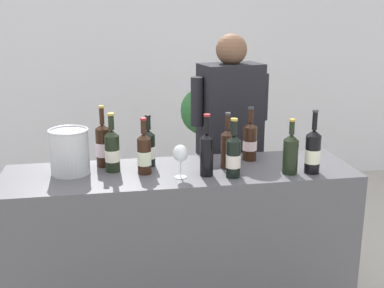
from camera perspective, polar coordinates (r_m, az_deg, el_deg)
name	(u,v)px	position (r m, az deg, el deg)	size (l,w,h in m)	color
wall_back	(142,54)	(5.25, -5.69, 10.14)	(8.00, 0.10, 2.80)	white
counter	(181,252)	(2.98, -1.25, -12.20)	(1.94, 0.55, 1.00)	#4C4C51
wine_bottle_0	(149,148)	(2.84, -4.96, -0.42)	(0.08, 0.08, 0.30)	black
wine_bottle_1	(103,145)	(2.87, -10.06, -0.13)	(0.08, 0.08, 0.35)	black
wine_bottle_2	(207,152)	(2.67, 1.68, -0.93)	(0.07, 0.07, 0.34)	black
wine_bottle_3	(112,150)	(2.77, -9.05, -0.71)	(0.08, 0.08, 0.33)	black
wine_bottle_4	(144,153)	(2.72, -5.45, -1.07)	(0.08, 0.08, 0.31)	black
wine_bottle_5	(291,153)	(2.75, 11.13, -0.98)	(0.08, 0.08, 0.30)	black
wine_bottle_6	(233,156)	(2.66, 4.72, -1.34)	(0.08, 0.08, 0.32)	black
wine_bottle_7	(227,147)	(2.80, 4.03, -0.36)	(0.07, 0.07, 0.32)	black
wine_bottle_8	(250,141)	(2.96, 6.59, 0.34)	(0.08, 0.08, 0.32)	black
wine_bottle_9	(313,151)	(2.79, 13.56, -0.83)	(0.08, 0.08, 0.35)	black
wine_glass	(180,155)	(2.64, -1.32, -1.21)	(0.08, 0.08, 0.18)	silver
ice_bucket	(69,151)	(2.78, -13.74, -0.81)	(0.22, 0.22, 0.25)	silver
person_server	(229,165)	(3.42, 4.23, -2.36)	(0.54, 0.31, 1.71)	black
potted_shrub	(216,134)	(4.12, 2.74, 1.15)	(0.56, 0.62, 1.27)	brown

